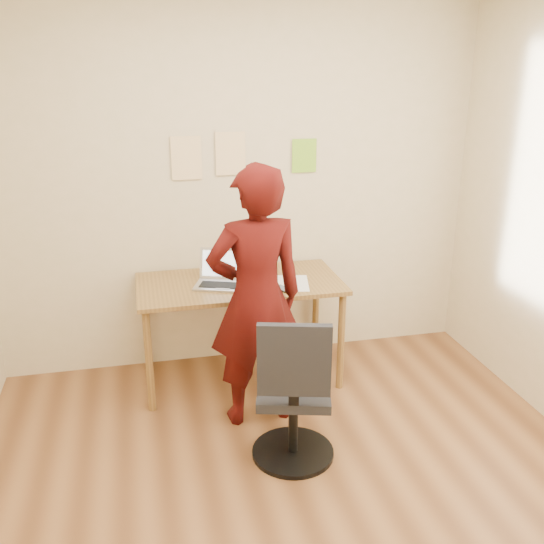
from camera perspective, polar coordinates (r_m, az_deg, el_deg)
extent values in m
cube|color=brown|center=(3.41, 2.87, -21.09)|extent=(3.50, 3.50, 0.04)
cube|color=beige|center=(4.40, -3.12, 8.37)|extent=(3.50, 0.04, 2.70)
cube|color=olive|center=(4.19, -3.08, -1.12)|extent=(1.40, 0.70, 0.03)
cylinder|color=olive|center=(4.01, -11.49, -8.26)|extent=(0.05, 0.05, 0.71)
cylinder|color=olive|center=(4.22, 6.51, -6.52)|extent=(0.05, 0.05, 0.71)
cylinder|color=olive|center=(4.56, -11.76, -4.80)|extent=(0.05, 0.05, 0.71)
cylinder|color=olive|center=(4.74, 4.14, -3.43)|extent=(0.05, 0.05, 0.71)
cube|color=#B4B4BB|center=(4.10, -5.08, -1.28)|extent=(0.37, 0.31, 0.01)
cube|color=black|center=(4.10, -5.08, -1.17)|extent=(0.28, 0.20, 0.00)
cube|color=#B4B4BB|center=(4.19, -4.73, 0.80)|extent=(0.31, 0.17, 0.21)
cube|color=white|center=(4.19, -4.73, 0.80)|extent=(0.27, 0.14, 0.17)
cube|color=white|center=(4.15, 1.88, -1.06)|extent=(0.29, 0.36, 0.00)
cube|color=black|center=(4.04, 1.02, -1.59)|extent=(0.11, 0.14, 0.01)
cube|color=#3F4C59|center=(4.04, 1.02, -1.53)|extent=(0.09, 0.12, 0.00)
cube|color=#FED797|center=(4.29, -8.06, 10.56)|extent=(0.21, 0.00, 0.30)
cube|color=#FED797|center=(4.32, -3.92, 11.06)|extent=(0.21, 0.00, 0.30)
cube|color=#88CE2E|center=(4.44, 3.05, 10.87)|extent=(0.18, 0.00, 0.24)
cube|color=black|center=(3.49, 2.05, -11.11)|extent=(0.50, 0.50, 0.06)
cube|color=black|center=(3.17, 2.10, -8.31)|extent=(0.39, 0.15, 0.41)
cube|color=black|center=(3.28, 2.06, -11.48)|extent=(0.06, 0.05, 0.11)
cylinder|color=black|center=(3.60, 2.01, -14.14)|extent=(0.06, 0.06, 0.41)
cylinder|color=black|center=(3.71, 1.98, -16.56)|extent=(0.48, 0.48, 0.03)
imported|color=#3E0A08|center=(3.67, -1.52, -2.48)|extent=(0.64, 0.45, 1.65)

